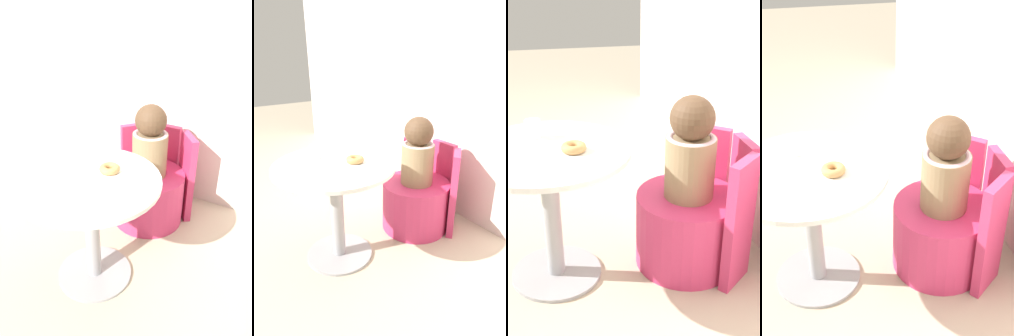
# 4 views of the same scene
# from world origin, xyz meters

# --- Properties ---
(ground_plane) EXTENTS (12.00, 12.00, 0.00)m
(ground_plane) POSITION_xyz_m (0.00, 0.00, 0.00)
(ground_plane) COLOR #B7A88E
(back_wall) EXTENTS (6.00, 0.06, 2.40)m
(back_wall) POSITION_xyz_m (0.00, 1.13, 1.20)
(back_wall) COLOR silver
(back_wall) RESTS_ON ground_plane
(round_table) EXTENTS (0.77, 0.77, 0.69)m
(round_table) POSITION_xyz_m (0.00, -0.01, 0.50)
(round_table) COLOR #99999E
(round_table) RESTS_ON ground_plane
(tub_chair) EXTENTS (0.52, 0.52, 0.39)m
(tub_chair) POSITION_xyz_m (0.02, 0.66, 0.20)
(tub_chair) COLOR #C63360
(tub_chair) RESTS_ON ground_plane
(booth_backrest) EXTENTS (0.62, 0.23, 0.66)m
(booth_backrest) POSITION_xyz_m (0.02, 0.88, 0.33)
(booth_backrest) COLOR #C63360
(booth_backrest) RESTS_ON ground_plane
(child_figure) EXTENTS (0.24, 0.24, 0.51)m
(child_figure) POSITION_xyz_m (0.02, 0.66, 0.64)
(child_figure) COLOR #937A56
(child_figure) RESTS_ON tub_chair
(donut) EXTENTS (0.11, 0.11, 0.04)m
(donut) POSITION_xyz_m (0.05, 0.11, 0.71)
(donut) COLOR tan
(donut) RESTS_ON round_table
(cup) EXTENTS (0.07, 0.07, 0.09)m
(cup) POSITION_xyz_m (-0.16, -0.06, 0.73)
(cup) COLOR white
(cup) RESTS_ON round_table
(paper_napkin) EXTENTS (0.16, 0.16, 0.01)m
(paper_napkin) POSITION_xyz_m (0.03, -0.18, 0.69)
(paper_napkin) COLOR white
(paper_napkin) RESTS_ON round_table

